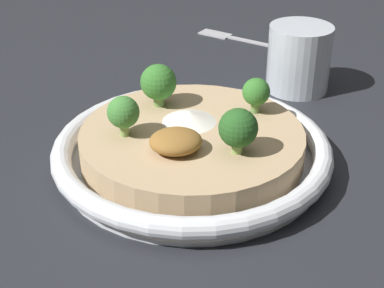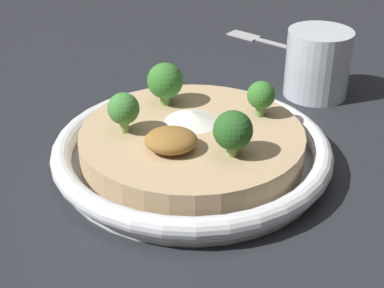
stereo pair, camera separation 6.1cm
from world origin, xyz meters
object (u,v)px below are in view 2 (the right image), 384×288
at_px(broccoli_front_right, 165,81).
at_px(drinking_glass, 318,63).
at_px(broccoli_back, 233,131).
at_px(fork_utensil, 265,40).
at_px(broccoli_front_left, 261,96).
at_px(risotto_bowl, 192,149).
at_px(broccoli_right, 123,110).

height_order(broccoli_front_right, drinking_glass, broccoli_front_right).
bearing_deg(broccoli_back, fork_utensil, -101.86).
bearing_deg(broccoli_front_left, drinking_glass, -123.23).
relative_size(broccoli_front_right, broccoli_front_left, 1.22).
relative_size(risotto_bowl, broccoli_right, 6.85).
height_order(broccoli_right, fork_utensil, broccoli_right).
relative_size(broccoli_right, broccoli_front_left, 1.08).
height_order(risotto_bowl, broccoli_back, broccoli_back).
xyz_separation_m(risotto_bowl, drinking_glass, (-0.16, -0.17, 0.02)).
distance_m(broccoli_front_right, broccoli_back, 0.13).
height_order(risotto_bowl, broccoli_front_left, broccoli_front_left).
height_order(broccoli_front_right, broccoli_front_left, broccoli_front_right).
xyz_separation_m(broccoli_front_right, broccoli_back, (-0.06, 0.11, -0.00)).
bearing_deg(risotto_bowl, broccoli_back, 127.40).
xyz_separation_m(broccoli_right, broccoli_front_right, (-0.04, -0.07, 0.00)).
height_order(broccoli_front_left, fork_utensil, broccoli_front_left).
height_order(broccoli_right, broccoli_front_right, broccoli_front_right).
bearing_deg(broccoli_right, broccoli_back, 156.49).
bearing_deg(broccoli_front_left, broccoli_back, 65.74).
relative_size(risotto_bowl, drinking_glass, 3.35).
height_order(broccoli_back, fork_utensil, broccoli_back).
xyz_separation_m(broccoli_front_left, broccoli_back, (0.04, 0.08, 0.00)).
distance_m(broccoli_back, drinking_glass, 0.26).
height_order(risotto_bowl, fork_utensil, risotto_bowl).
relative_size(broccoli_right, drinking_glass, 0.49).
height_order(risotto_bowl, broccoli_right, broccoli_right).
xyz_separation_m(risotto_bowl, fork_utensil, (-0.13, -0.37, -0.02)).
relative_size(risotto_bowl, fork_utensil, 2.03).
bearing_deg(risotto_bowl, broccoli_front_left, -156.03).
bearing_deg(drinking_glass, broccoli_front_right, 29.31).
relative_size(broccoli_back, drinking_glass, 0.52).
relative_size(broccoli_right, broccoli_back, 0.93).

